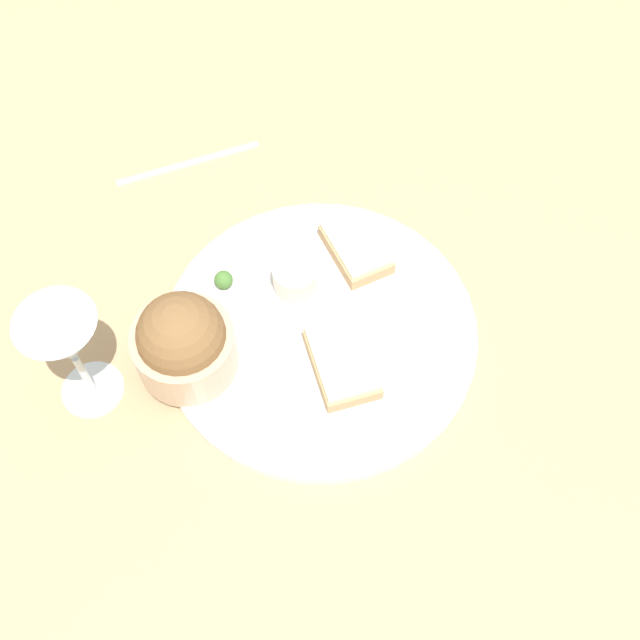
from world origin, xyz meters
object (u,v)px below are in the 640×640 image
(salad_bowl, at_px, (183,342))
(wine_glass, at_px, (66,344))
(fork, at_px, (189,163))
(sauce_ramekin, at_px, (298,276))
(cheese_toast_near, at_px, (340,364))
(cheese_toast_far, at_px, (356,248))

(salad_bowl, distance_m, wine_glass, 0.12)
(wine_glass, bearing_deg, fork, -40.05)
(salad_bowl, height_order, sauce_ramekin, salad_bowl)
(cheese_toast_near, bearing_deg, fork, 6.07)
(sauce_ramekin, distance_m, cheese_toast_near, 0.12)
(salad_bowl, bearing_deg, wine_glass, 78.71)
(sauce_ramekin, xyz_separation_m, fork, (0.24, 0.04, -0.03))
(salad_bowl, distance_m, cheese_toast_near, 0.17)
(wine_glass, bearing_deg, salad_bowl, -101.29)
(cheese_toast_far, height_order, wine_glass, wine_glass)
(wine_glass, xyz_separation_m, fork, (0.25, -0.21, -0.11))
(cheese_toast_far, bearing_deg, cheese_toast_near, 145.74)
(fork, bearing_deg, cheese_toast_near, -173.93)
(sauce_ramekin, xyz_separation_m, cheese_toast_near, (-0.12, 0.01, -0.01))
(cheese_toast_near, height_order, cheese_toast_far, same)
(cheese_toast_far, bearing_deg, fork, 28.54)
(cheese_toast_far, xyz_separation_m, wine_glass, (-0.02, 0.34, 0.08))
(cheese_toast_near, relative_size, fork, 0.56)
(sauce_ramekin, relative_size, cheese_toast_far, 0.58)
(salad_bowl, xyz_separation_m, cheese_toast_far, (0.05, -0.23, -0.03))
(sauce_ramekin, height_order, fork, sauce_ramekin)
(cheese_toast_near, xyz_separation_m, wine_glass, (0.10, 0.25, 0.08))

